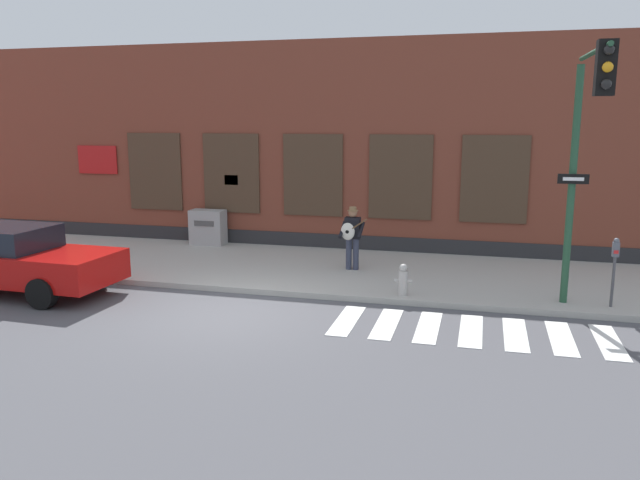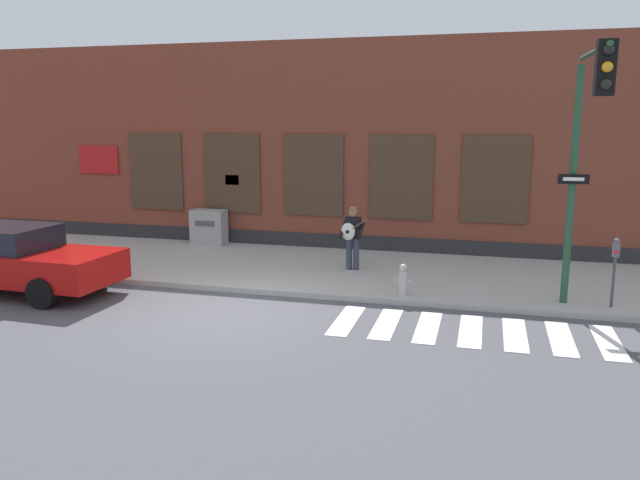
{
  "view_description": "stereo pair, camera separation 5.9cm",
  "coord_description": "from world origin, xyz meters",
  "px_view_note": "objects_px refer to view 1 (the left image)",
  "views": [
    {
      "loc": [
        4.88,
        -11.3,
        3.9
      ],
      "look_at": [
        1.43,
        1.82,
        1.28
      ],
      "focal_mm": 35.0,
      "sensor_mm": 36.0,
      "label": 1
    },
    {
      "loc": [
        4.94,
        -11.28,
        3.9
      ],
      "look_at": [
        1.43,
        1.82,
        1.28
      ],
      "focal_mm": 35.0,
      "sensor_mm": 36.0,
      "label": 2
    }
  ],
  "objects_px": {
    "red_car": "(17,260)",
    "utility_box": "(208,227)",
    "busker": "(352,234)",
    "traffic_light": "(585,136)",
    "parking_meter": "(615,262)",
    "fire_hydrant": "(403,280)"
  },
  "relations": [
    {
      "from": "busker",
      "to": "fire_hydrant",
      "type": "distance_m",
      "value": 2.63
    },
    {
      "from": "utility_box",
      "to": "red_car",
      "type": "bearing_deg",
      "value": -110.0
    },
    {
      "from": "red_car",
      "to": "utility_box",
      "type": "height_order",
      "value": "red_car"
    },
    {
      "from": "parking_meter",
      "to": "utility_box",
      "type": "height_order",
      "value": "parking_meter"
    },
    {
      "from": "utility_box",
      "to": "fire_hydrant",
      "type": "distance_m",
      "value": 7.72
    },
    {
      "from": "parking_meter",
      "to": "utility_box",
      "type": "relative_size",
      "value": 1.35
    },
    {
      "from": "fire_hydrant",
      "to": "red_car",
      "type": "bearing_deg",
      "value": -169.71
    },
    {
      "from": "busker",
      "to": "fire_hydrant",
      "type": "height_order",
      "value": "busker"
    },
    {
      "from": "traffic_light",
      "to": "busker",
      "type": "bearing_deg",
      "value": 151.25
    },
    {
      "from": "fire_hydrant",
      "to": "busker",
      "type": "bearing_deg",
      "value": 127.71
    },
    {
      "from": "red_car",
      "to": "utility_box",
      "type": "bearing_deg",
      "value": 70.0
    },
    {
      "from": "red_car",
      "to": "traffic_light",
      "type": "bearing_deg",
      "value": 4.26
    },
    {
      "from": "parking_meter",
      "to": "fire_hydrant",
      "type": "xyz_separation_m",
      "value": [
        -4.24,
        -0.24,
        -0.6
      ]
    },
    {
      "from": "traffic_light",
      "to": "utility_box",
      "type": "relative_size",
      "value": 4.72
    },
    {
      "from": "red_car",
      "to": "traffic_light",
      "type": "xyz_separation_m",
      "value": [
        11.95,
        0.89,
        2.83
      ]
    },
    {
      "from": "red_car",
      "to": "busker",
      "type": "height_order",
      "value": "busker"
    },
    {
      "from": "traffic_light",
      "to": "parking_meter",
      "type": "bearing_deg",
      "value": 45.92
    },
    {
      "from": "red_car",
      "to": "busker",
      "type": "bearing_deg",
      "value": 27.12
    },
    {
      "from": "utility_box",
      "to": "parking_meter",
      "type": "bearing_deg",
      "value": -20.01
    },
    {
      "from": "utility_box",
      "to": "busker",
      "type": "bearing_deg",
      "value": -23.19
    },
    {
      "from": "busker",
      "to": "parking_meter",
      "type": "relative_size",
      "value": 1.13
    },
    {
      "from": "traffic_light",
      "to": "parking_meter",
      "type": "height_order",
      "value": "traffic_light"
    }
  ]
}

